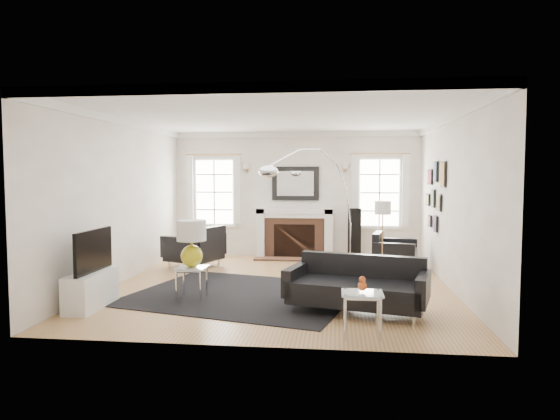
# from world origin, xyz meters

# --- Properties ---
(floor) EXTENTS (6.00, 6.00, 0.00)m
(floor) POSITION_xyz_m (0.00, 0.00, 0.00)
(floor) COLOR #A36C44
(floor) RESTS_ON ground
(back_wall) EXTENTS (5.50, 0.04, 2.80)m
(back_wall) POSITION_xyz_m (0.00, 3.00, 1.40)
(back_wall) COLOR white
(back_wall) RESTS_ON floor
(front_wall) EXTENTS (5.50, 0.04, 2.80)m
(front_wall) POSITION_xyz_m (0.00, -3.00, 1.40)
(front_wall) COLOR white
(front_wall) RESTS_ON floor
(left_wall) EXTENTS (0.04, 6.00, 2.80)m
(left_wall) POSITION_xyz_m (-2.75, 0.00, 1.40)
(left_wall) COLOR white
(left_wall) RESTS_ON floor
(right_wall) EXTENTS (0.04, 6.00, 2.80)m
(right_wall) POSITION_xyz_m (2.75, 0.00, 1.40)
(right_wall) COLOR white
(right_wall) RESTS_ON floor
(ceiling) EXTENTS (5.50, 6.00, 0.02)m
(ceiling) POSITION_xyz_m (0.00, 0.00, 2.80)
(ceiling) COLOR white
(ceiling) RESTS_ON back_wall
(crown_molding) EXTENTS (5.50, 6.00, 0.12)m
(crown_molding) POSITION_xyz_m (0.00, 0.00, 2.74)
(crown_molding) COLOR white
(crown_molding) RESTS_ON back_wall
(fireplace) EXTENTS (1.70, 0.69, 1.11)m
(fireplace) POSITION_xyz_m (0.00, 2.79, 0.54)
(fireplace) COLOR white
(fireplace) RESTS_ON floor
(mantel_mirror) EXTENTS (1.05, 0.07, 0.75)m
(mantel_mirror) POSITION_xyz_m (0.00, 2.95, 1.65)
(mantel_mirror) COLOR black
(mantel_mirror) RESTS_ON back_wall
(window_left) EXTENTS (1.24, 0.15, 1.62)m
(window_left) POSITION_xyz_m (-1.85, 2.95, 1.46)
(window_left) COLOR white
(window_left) RESTS_ON back_wall
(window_right) EXTENTS (1.24, 0.15, 1.62)m
(window_right) POSITION_xyz_m (1.85, 2.95, 1.46)
(window_right) COLOR white
(window_right) RESTS_ON back_wall
(gallery_wall) EXTENTS (0.04, 1.73, 1.29)m
(gallery_wall) POSITION_xyz_m (2.72, 1.30, 1.53)
(gallery_wall) COLOR black
(gallery_wall) RESTS_ON right_wall
(tv_unit) EXTENTS (0.35, 1.00, 1.09)m
(tv_unit) POSITION_xyz_m (-2.44, -1.70, 0.33)
(tv_unit) COLOR white
(tv_unit) RESTS_ON floor
(area_rug) EXTENTS (3.82, 3.43, 0.01)m
(area_rug) POSITION_xyz_m (-0.50, -0.71, 0.01)
(area_rug) COLOR black
(area_rug) RESTS_ON floor
(sofa) EXTENTS (2.00, 1.28, 0.60)m
(sofa) POSITION_xyz_m (1.21, -1.45, 0.33)
(sofa) COLOR black
(sofa) RESTS_ON floor
(armchair_left) EXTENTS (1.19, 1.26, 0.68)m
(armchair_left) POSITION_xyz_m (-1.84, 1.45, 0.38)
(armchair_left) COLOR black
(armchair_left) RESTS_ON floor
(armchair_right) EXTENTS (0.95, 1.02, 0.59)m
(armchair_right) POSITION_xyz_m (2.01, 1.66, 0.33)
(armchair_right) COLOR black
(armchair_right) RESTS_ON floor
(coffee_table) EXTENTS (0.81, 0.81, 0.36)m
(coffee_table) POSITION_xyz_m (0.73, -0.57, 0.33)
(coffee_table) COLOR silver
(coffee_table) RESTS_ON floor
(side_table_left) EXTENTS (0.44, 0.44, 0.48)m
(side_table_left) POSITION_xyz_m (-1.20, -1.07, 0.38)
(side_table_left) COLOR silver
(side_table_left) RESTS_ON floor
(nesting_table) EXTENTS (0.46, 0.39, 0.51)m
(nesting_table) POSITION_xyz_m (1.21, -2.53, 0.40)
(nesting_table) COLOR silver
(nesting_table) RESTS_ON floor
(gourd_lamp) EXTENTS (0.43, 0.43, 0.69)m
(gourd_lamp) POSITION_xyz_m (-1.20, -1.07, 0.88)
(gourd_lamp) COLOR yellow
(gourd_lamp) RESTS_ON side_table_left
(orange_vase) EXTENTS (0.10, 0.10, 0.17)m
(orange_vase) POSITION_xyz_m (1.21, -2.53, 0.60)
(orange_vase) COLOR #BF4A18
(orange_vase) RESTS_ON nesting_table
(arc_floor_lamp) EXTENTS (1.69, 1.57, 2.40)m
(arc_floor_lamp) POSITION_xyz_m (0.48, 0.71, 1.30)
(arc_floor_lamp) COLOR white
(arc_floor_lamp) RESTS_ON floor
(stick_floor_lamp) EXTENTS (0.28, 0.28, 1.38)m
(stick_floor_lamp) POSITION_xyz_m (1.72, 0.64, 1.20)
(stick_floor_lamp) COLOR #AB743B
(stick_floor_lamp) RESTS_ON floor
(speaker_tower) EXTENTS (0.28, 0.28, 1.12)m
(speaker_tower) POSITION_xyz_m (1.31, 2.65, 0.56)
(speaker_tower) COLOR black
(speaker_tower) RESTS_ON floor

